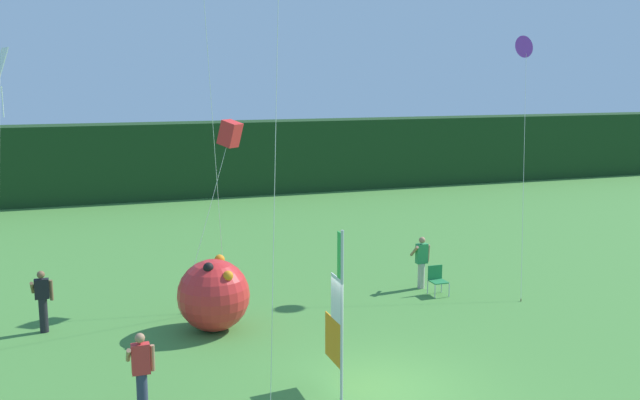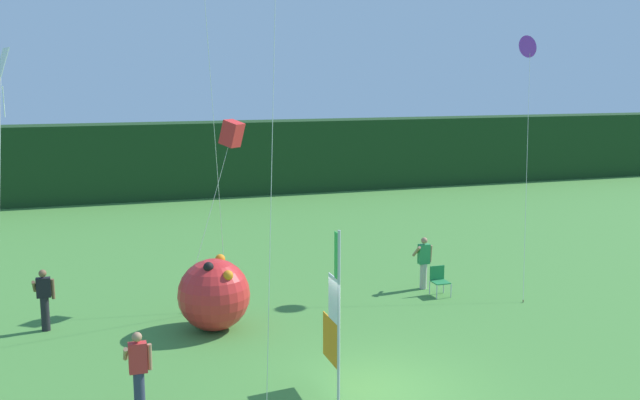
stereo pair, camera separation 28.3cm
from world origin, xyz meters
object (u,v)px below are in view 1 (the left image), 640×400
object	(u,v)px
person_far_left	(43,300)
kite_purple_delta_3	(526,47)
person_mid_field	(141,371)
kite_red_box_2	(230,134)
person_near_banner	(422,261)
kite_white_diamond_0	(0,82)
banner_flag	(337,316)
folding_chair	(437,278)
inflatable_balloon	(214,295)

from	to	relation	value
person_far_left	kite_purple_delta_3	distance (m)	16.42
person_mid_field	kite_red_box_2	xyz separation A→B (m)	(3.33, 6.96, 4.07)
person_near_banner	person_mid_field	xyz separation A→B (m)	(-9.14, -5.86, 0.00)
kite_white_diamond_0	person_far_left	bearing A→B (deg)	73.76
person_mid_field	person_far_left	xyz separation A→B (m)	(-2.03, 5.52, -0.00)
person_near_banner	kite_red_box_2	bearing A→B (deg)	169.28
person_mid_field	banner_flag	bearing A→B (deg)	-7.14
banner_flag	kite_white_diamond_0	distance (m)	9.14
folding_chair	kite_white_diamond_0	size ratio (longest dim) A/B	0.12
kite_white_diamond_0	person_mid_field	bearing A→B (deg)	-57.03
person_near_banner	kite_white_diamond_0	world-z (taller)	kite_white_diamond_0
kite_purple_delta_3	person_near_banner	bearing A→B (deg)	-172.99
folding_chair	person_mid_field	bearing A→B (deg)	-151.23
inflatable_balloon	kite_purple_delta_3	bearing A→B (deg)	11.15
inflatable_balloon	folding_chair	distance (m)	7.13
person_mid_field	kite_red_box_2	world-z (taller)	kite_red_box_2
person_far_left	kite_white_diamond_0	distance (m)	5.89
person_near_banner	kite_red_box_2	world-z (taller)	kite_red_box_2
folding_chair	kite_purple_delta_3	world-z (taller)	kite_purple_delta_3
banner_flag	inflatable_balloon	bearing A→B (deg)	110.02
kite_white_diamond_0	kite_purple_delta_3	bearing A→B (deg)	9.05
person_mid_field	inflatable_balloon	distance (m)	4.77
person_near_banner	kite_red_box_2	distance (m)	7.18
kite_white_diamond_0	person_near_banner	bearing A→B (deg)	9.71
banner_flag	kite_red_box_2	world-z (taller)	kite_red_box_2
kite_purple_delta_3	inflatable_balloon	bearing A→B (deg)	-168.85
banner_flag	folding_chair	distance (m)	7.84
person_far_left	folding_chair	bearing A→B (deg)	-2.12
banner_flag	folding_chair	size ratio (longest dim) A/B	4.07
person_near_banner	kite_white_diamond_0	bearing A→B (deg)	-170.29
inflatable_balloon	folding_chair	bearing A→B (deg)	7.17
person_mid_field	kite_white_diamond_0	distance (m)	7.27
inflatable_balloon	kite_purple_delta_3	distance (m)	12.77
person_far_left	kite_white_diamond_0	bearing A→B (deg)	-106.24
banner_flag	kite_red_box_2	size ratio (longest dim) A/B	0.67
kite_white_diamond_0	kite_red_box_2	xyz separation A→B (m)	(5.84, 3.09, -1.56)
person_mid_field	folding_chair	size ratio (longest dim) A/B	1.87
person_near_banner	person_mid_field	world-z (taller)	person_mid_field
banner_flag	person_near_banner	distance (m)	8.25
person_near_banner	kite_red_box_2	size ratio (longest dim) A/B	0.31
person_near_banner	kite_red_box_2	xyz separation A→B (m)	(-5.81, 1.10, 4.07)
folding_chair	person_far_left	bearing A→B (deg)	177.88
person_mid_field	folding_chair	xyz separation A→B (m)	(9.30, 5.10, -0.37)
person_near_banner	inflatable_balloon	size ratio (longest dim) A/B	0.84
banner_flag	kite_red_box_2	distance (m)	8.14
person_far_left	kite_red_box_2	xyz separation A→B (m)	(5.36, 1.44, 4.07)
person_near_banner	folding_chair	distance (m)	0.86
person_near_banner	inflatable_balloon	distance (m)	7.10
person_far_left	kite_red_box_2	size ratio (longest dim) A/B	0.31
person_near_banner	inflatable_balloon	bearing A→B (deg)	-166.62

